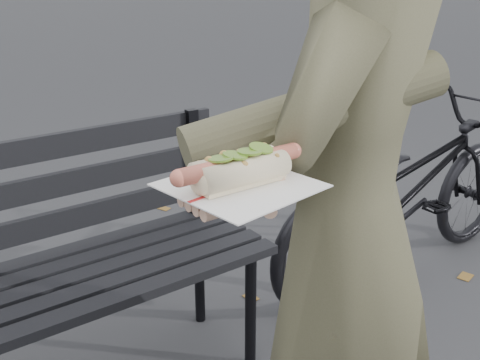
{
  "coord_description": "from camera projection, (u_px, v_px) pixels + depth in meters",
  "views": [
    {
      "loc": [
        -0.41,
        -0.65,
        1.36
      ],
      "look_at": [
        0.03,
        -0.04,
        1.08
      ],
      "focal_mm": 42.0,
      "sensor_mm": 36.0,
      "label": 1
    }
  ],
  "objects": [
    {
      "name": "person",
      "position": [
        346.0,
        230.0,
        1.19
      ],
      "size": [
        0.72,
        0.6,
        1.68
      ],
      "primitive_type": "imported",
      "rotation": [
        0.0,
        0.0,
        3.52
      ],
      "color": "brown",
      "rests_on": "ground"
    },
    {
      "name": "bicycle",
      "position": [
        406.0,
        189.0,
        2.54
      ],
      "size": [
        1.59,
        0.57,
        0.83
      ],
      "primitive_type": "imported",
      "rotation": [
        0.0,
        0.0,
        1.58
      ],
      "color": "black",
      "rests_on": "ground"
    },
    {
      "name": "held_hotdog",
      "position": [
        301.0,
        126.0,
        0.95
      ],
      "size": [
        0.61,
        0.32,
        0.2
      ],
      "color": "brown"
    },
    {
      "name": "park_bench",
      "position": [
        21.0,
        267.0,
        1.67
      ],
      "size": [
        1.5,
        0.44,
        0.88
      ],
      "color": "black",
      "rests_on": "ground"
    }
  ]
}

